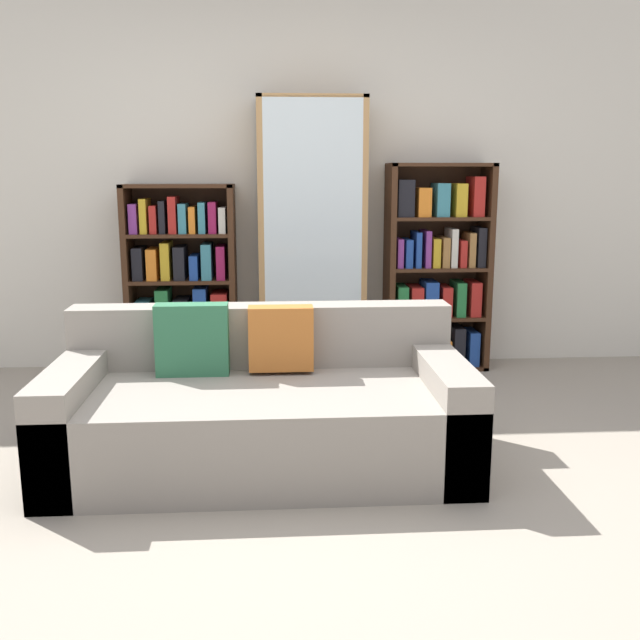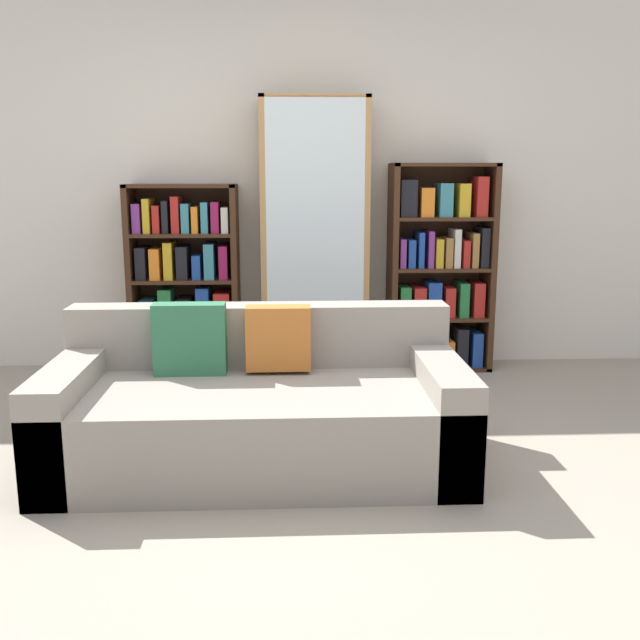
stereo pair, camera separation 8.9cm
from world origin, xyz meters
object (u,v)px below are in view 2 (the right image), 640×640
Objects in this scene: display_cabinet at (314,240)px; bookshelf_right at (440,273)px; wine_bottle at (399,365)px; bookshelf_left at (185,284)px; couch at (258,410)px.

bookshelf_right is (0.90, 0.02, -0.24)m from display_cabinet.
wine_bottle is at bearing -39.63° from display_cabinet.
bookshelf_right is at bearing 1.07° from display_cabinet.
bookshelf_left is at bearing -179.99° from bookshelf_right.
bookshelf_right reaches higher than couch.
wine_bottle is (0.54, -0.45, -0.79)m from display_cabinet.
wine_bottle is (-0.35, -0.47, -0.55)m from bookshelf_right.
bookshelf_right is (1.81, 0.00, 0.07)m from bookshelf_left.
display_cabinet reaches higher than bookshelf_left.
bookshelf_left is 0.96m from display_cabinet.
couch is 5.46× the size of wine_bottle.
display_cabinet is (0.91, -0.02, 0.31)m from bookshelf_left.
bookshelf_right is at bearing 0.01° from bookshelf_left.
bookshelf_left is 3.68× the size of wine_bottle.
display_cabinet is 5.29× the size of wine_bottle.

